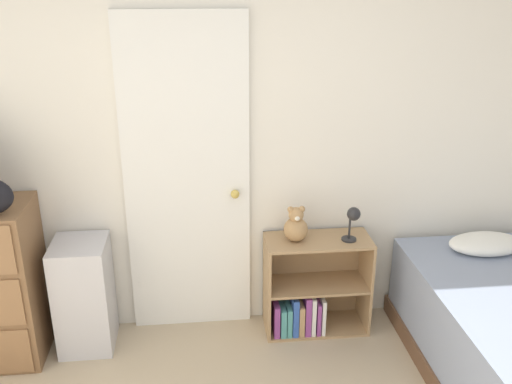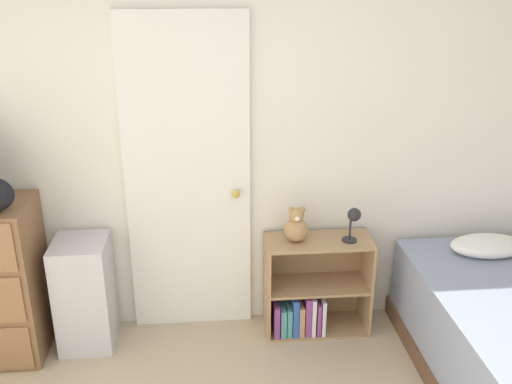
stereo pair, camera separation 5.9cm
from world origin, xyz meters
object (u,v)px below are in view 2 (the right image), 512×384
(bookshelf, at_px, (309,295))
(desk_lamp, at_px, (353,219))
(teddy_bear, at_px, (296,226))
(storage_bin, at_px, (85,293))

(bookshelf, xyz_separation_m, desk_lamp, (0.26, -0.04, 0.56))
(bookshelf, height_order, desk_lamp, desk_lamp)
(teddy_bear, xyz_separation_m, desk_lamp, (0.35, -0.04, 0.06))
(teddy_bear, distance_m, desk_lamp, 0.36)
(teddy_bear, bearing_deg, desk_lamp, -6.63)
(storage_bin, xyz_separation_m, desk_lamp, (1.70, -0.01, 0.46))
(bookshelf, distance_m, teddy_bear, 0.52)
(bookshelf, bearing_deg, desk_lamp, -9.39)
(storage_bin, distance_m, teddy_bear, 1.40)
(storage_bin, distance_m, desk_lamp, 1.76)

